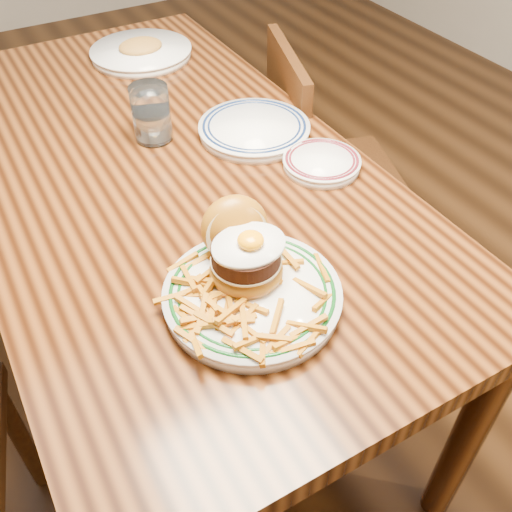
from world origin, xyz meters
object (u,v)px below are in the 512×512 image
chair_right (318,169)px  side_plate (322,162)px  table (165,192)px  main_plate (249,279)px

chair_right → side_plate: size_ratio=4.59×
side_plate → chair_right: bearing=68.8°
table → chair_right: chair_right is taller
table → main_plate: 0.48m
side_plate → main_plate: bearing=-126.7°
table → main_plate: (-0.03, -0.47, 0.13)m
chair_right → table: bearing=32.3°
main_plate → table: bearing=99.9°
table → chair_right: 0.62m
main_plate → side_plate: bearing=51.4°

